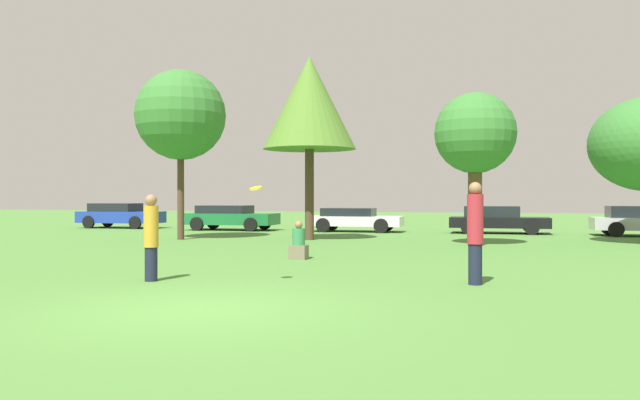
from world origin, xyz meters
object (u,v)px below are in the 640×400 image
(person_catcher, at_px, (475,232))
(tree_0, at_px, (181,115))
(person_thrower, at_px, (151,236))
(frisbee, at_px, (256,188))
(parked_car_black, at_px, (497,219))
(bystander_sitting, at_px, (299,244))
(tree_1, at_px, (309,103))
(parked_car_green, at_px, (230,217))
(parked_car_white, at_px, (354,219))
(tree_2, at_px, (475,135))
(parked_car_blue, at_px, (120,215))

(person_catcher, relative_size, tree_0, 0.29)
(person_thrower, xyz_separation_m, frisbee, (2.13, 0.12, 0.92))
(frisbee, xyz_separation_m, parked_car_black, (4.00, 18.53, -1.15))
(bystander_sitting, bearing_deg, person_thrower, -105.43)
(person_thrower, distance_m, tree_1, 12.91)
(tree_0, relative_size, parked_car_green, 1.43)
(parked_car_green, height_order, parked_car_white, parked_car_green)
(person_thrower, bearing_deg, parked_car_black, 59.80)
(parked_car_black, bearing_deg, bystander_sitting, -110.68)
(frisbee, bearing_deg, parked_car_black, 77.82)
(tree_1, bearing_deg, parked_car_green, 136.26)
(tree_0, xyz_separation_m, parked_car_white, (5.06, 7.30, -4.15))
(tree_1, xyz_separation_m, tree_2, (6.19, -1.20, -1.49))
(person_catcher, relative_size, frisbee, 7.97)
(tree_2, height_order, parked_car_white, tree_2)
(person_catcher, xyz_separation_m, bystander_sitting, (-4.68, 3.64, -0.58))
(tree_1, relative_size, parked_car_black, 1.60)
(person_thrower, xyz_separation_m, parked_car_black, (6.13, 18.66, -0.23))
(person_thrower, relative_size, parked_car_green, 0.37)
(person_thrower, height_order, tree_1, tree_1)
(person_thrower, bearing_deg, parked_car_green, 98.24)
(tree_2, xyz_separation_m, parked_car_blue, (-18.62, 7.18, -3.01))
(tree_1, height_order, parked_car_white, tree_1)
(bystander_sitting, xyz_separation_m, tree_2, (4.20, 6.04, 3.30))
(tree_2, bearing_deg, tree_1, 169.07)
(tree_0, height_order, parked_car_white, tree_0)
(tree_2, relative_size, parked_car_black, 1.17)
(person_catcher, xyz_separation_m, parked_car_green, (-12.61, 16.55, -0.33))
(person_thrower, xyz_separation_m, tree_0, (-5.42, 10.88, 3.89))
(frisbee, relative_size, parked_car_green, 0.05)
(parked_car_white, height_order, parked_car_black, parked_car_black)
(parked_car_white, bearing_deg, parked_car_blue, 178.70)
(person_thrower, height_order, bystander_sitting, person_thrower)
(frisbee, xyz_separation_m, tree_1, (-2.77, 12.03, 3.40))
(parked_car_green, bearing_deg, parked_car_black, 2.20)
(parked_car_white, bearing_deg, bystander_sitting, -84.13)
(tree_1, height_order, parked_car_blue, tree_1)
(parked_car_blue, relative_size, parked_car_green, 0.98)
(tree_2, xyz_separation_m, parked_car_green, (-12.13, 6.88, -3.05))
(tree_1, xyz_separation_m, parked_car_blue, (-12.43, 5.98, -4.50))
(parked_car_white, xyz_separation_m, parked_car_black, (6.49, 0.48, 0.03))
(person_thrower, distance_m, parked_car_blue, 22.35)
(tree_2, bearing_deg, frisbee, -107.54)
(person_catcher, height_order, parked_car_black, person_catcher)
(tree_0, bearing_deg, parked_car_black, 33.94)
(tree_2, bearing_deg, bystander_sitting, -124.83)
(person_thrower, height_order, parked_car_blue, person_thrower)
(parked_car_green, distance_m, parked_car_white, 6.22)
(bystander_sitting, distance_m, parked_car_blue, 19.56)
(parked_car_blue, distance_m, parked_car_black, 19.20)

